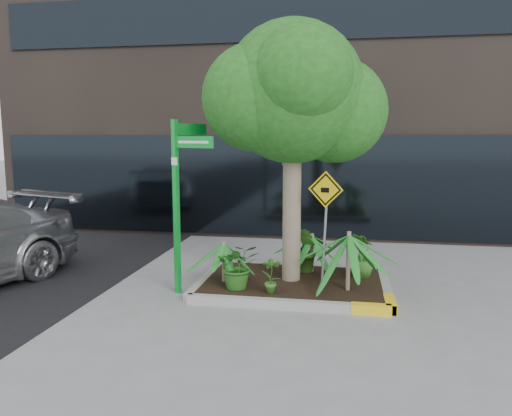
# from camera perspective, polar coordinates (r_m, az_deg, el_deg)

# --- Properties ---
(ground) EXTENTS (80.00, 80.00, 0.00)m
(ground) POSITION_cam_1_polar(r_m,az_deg,el_deg) (8.74, 2.73, -9.65)
(ground) COLOR gray
(ground) RESTS_ON ground
(planter) EXTENTS (3.35, 2.36, 0.15)m
(planter) POSITION_cam_1_polar(r_m,az_deg,el_deg) (8.94, 4.45, -8.56)
(planter) COLOR #9E9E99
(planter) RESTS_ON ground
(tree) EXTENTS (3.12, 2.76, 4.67)m
(tree) POSITION_cam_1_polar(r_m,az_deg,el_deg) (8.69, 4.25, 13.04)
(tree) COLOR gray
(tree) RESTS_ON ground
(palm_front) EXTENTS (1.11, 1.11, 1.23)m
(palm_front) POSITION_cam_1_polar(r_m,az_deg,el_deg) (8.30, 10.59, -3.09)
(palm_front) COLOR gray
(palm_front) RESTS_ON ground
(palm_left) EXTENTS (0.80, 0.80, 0.89)m
(palm_left) POSITION_cam_1_polar(r_m,az_deg,el_deg) (8.72, -3.72, -4.15)
(palm_left) COLOR gray
(palm_left) RESTS_ON ground
(palm_back) EXTENTS (0.82, 0.82, 0.91)m
(palm_back) POSITION_cam_1_polar(r_m,az_deg,el_deg) (9.36, 6.43, -3.23)
(palm_back) COLOR gray
(palm_back) RESTS_ON ground
(shrub_a) EXTENTS (0.86, 0.86, 0.78)m
(shrub_a) POSITION_cam_1_polar(r_m,az_deg,el_deg) (8.36, -2.06, -6.63)
(shrub_a) COLOR #245E1A
(shrub_a) RESTS_ON planter
(shrub_b) EXTENTS (0.63, 0.63, 0.80)m
(shrub_b) POSITION_cam_1_polar(r_m,az_deg,el_deg) (9.24, 12.03, -5.29)
(shrub_b) COLOR #327021
(shrub_b) RESTS_ON planter
(shrub_c) EXTENTS (0.37, 0.37, 0.62)m
(shrub_c) POSITION_cam_1_polar(r_m,az_deg,el_deg) (8.13, 1.75, -7.65)
(shrub_c) COLOR #387524
(shrub_c) RESTS_ON planter
(shrub_d) EXTENTS (0.62, 0.62, 0.86)m
(shrub_d) POSITION_cam_1_polar(r_m,az_deg,el_deg) (9.35, 5.82, -4.79)
(shrub_d) COLOR #30681E
(shrub_d) RESTS_ON planter
(street_sign_post) EXTENTS (0.81, 1.09, 2.95)m
(street_sign_post) POSITION_cam_1_polar(r_m,az_deg,el_deg) (8.46, -8.60, 2.34)
(street_sign_post) COLOR #0D992D
(street_sign_post) RESTS_ON ground
(cattle_sign) EXTENTS (0.58, 0.24, 1.96)m
(cattle_sign) POSITION_cam_1_polar(r_m,az_deg,el_deg) (8.31, 7.92, -0.17)
(cattle_sign) COLOR slate
(cattle_sign) RESTS_ON ground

